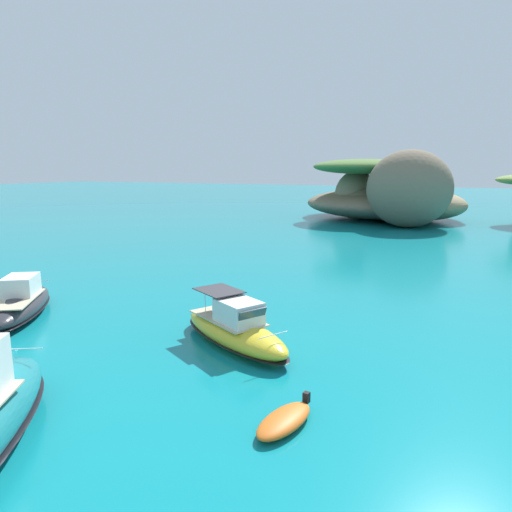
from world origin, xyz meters
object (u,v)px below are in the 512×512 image
object	(u,v)px
motorboat_yellow	(235,329)
motorboat_charcoal	(20,304)
islet_large	(387,198)
dinghy_tender	(284,420)

from	to	relation	value
motorboat_yellow	motorboat_charcoal	bearing A→B (deg)	-173.79
motorboat_charcoal	motorboat_yellow	distance (m)	12.46
motorboat_charcoal	islet_large	bearing A→B (deg)	80.40
islet_large	motorboat_charcoal	world-z (taller)	islet_large
motorboat_charcoal	dinghy_tender	distance (m)	17.43
motorboat_charcoal	motorboat_yellow	bearing A→B (deg)	6.21
islet_large	dinghy_tender	size ratio (longest dim) A/B	10.45
islet_large	motorboat_yellow	world-z (taller)	islet_large
motorboat_charcoal	motorboat_yellow	xyz separation A→B (m)	(12.38, 1.35, 0.00)
islet_large	motorboat_charcoal	distance (m)	57.61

